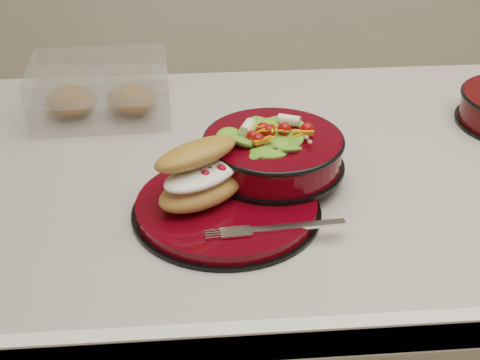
{
  "coord_description": "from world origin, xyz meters",
  "views": [
    {
      "loc": [
        -0.13,
        -0.89,
        1.41
      ],
      "look_at": [
        -0.06,
        -0.12,
        0.94
      ],
      "focal_mm": 50.0,
      "sensor_mm": 36.0,
      "label": 1
    }
  ],
  "objects": [
    {
      "name": "salad_bowl",
      "position": [
        -0.01,
        -0.05,
        0.95
      ],
      "size": [
        0.21,
        0.21,
        0.09
      ],
      "rotation": [
        0.0,
        0.0,
        0.14
      ],
      "color": "black",
      "rests_on": "dinner_plate"
    },
    {
      "name": "dinner_plate",
      "position": [
        -0.08,
        -0.14,
        0.91
      ],
      "size": [
        0.26,
        0.26,
        0.02
      ],
      "rotation": [
        0.0,
        0.0,
        -0.29
      ],
      "color": "black",
      "rests_on": "island_counter"
    },
    {
      "name": "fork",
      "position": [
        -0.02,
        -0.21,
        0.92
      ],
      "size": [
        0.16,
        0.03,
        0.0
      ],
      "rotation": [
        0.0,
        0.0,
        1.66
      ],
      "color": "silver",
      "rests_on": "dinner_plate"
    },
    {
      "name": "croissant",
      "position": [
        -0.12,
        -0.13,
        0.96
      ],
      "size": [
        0.15,
        0.15,
        0.08
      ],
      "rotation": [
        0.0,
        0.0,
        0.63
      ],
      "color": "#C0743A",
      "rests_on": "dinner_plate"
    },
    {
      "name": "pastry_box",
      "position": [
        -0.28,
        0.19,
        0.95
      ],
      "size": [
        0.24,
        0.18,
        0.09
      ],
      "rotation": [
        0.0,
        0.0,
        0.04
      ],
      "color": "white",
      "rests_on": "island_counter"
    }
  ]
}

